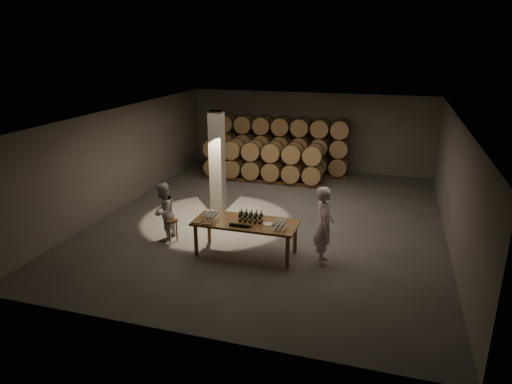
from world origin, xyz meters
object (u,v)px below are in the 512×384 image
(tasting_table, at_px, (246,225))
(plate, at_px, (268,224))
(bottle_cluster, at_px, (251,218))
(notebook_near, at_px, (207,223))
(stool, at_px, (172,223))
(person_woman, at_px, (163,212))
(person_man, at_px, (324,225))

(tasting_table, xyz_separation_m, plate, (0.58, -0.02, 0.11))
(bottle_cluster, bearing_deg, notebook_near, -155.25)
(bottle_cluster, bearing_deg, stool, 176.42)
(tasting_table, bearing_deg, person_woman, 173.97)
(tasting_table, distance_m, bottle_cluster, 0.25)
(notebook_near, bearing_deg, plate, 9.03)
(bottle_cluster, relative_size, stool, 0.94)
(plate, bearing_deg, bottle_cluster, 172.91)
(person_man, bearing_deg, stool, 74.50)
(bottle_cluster, xyz_separation_m, person_woman, (-2.54, 0.21, -0.21))
(plate, xyz_separation_m, person_man, (1.36, 0.15, 0.07))
(notebook_near, bearing_deg, bottle_cluster, 18.32)
(bottle_cluster, xyz_separation_m, plate, (0.46, -0.06, -0.10))
(notebook_near, bearing_deg, person_woman, 150.04)
(tasting_table, distance_m, stool, 2.19)
(plate, relative_size, person_man, 0.13)
(person_woman, bearing_deg, person_man, 88.28)
(plate, xyz_separation_m, person_woman, (-3.00, 0.27, -0.11))
(person_man, height_order, person_woman, person_man)
(tasting_table, bearing_deg, stool, 175.15)
(plate, bearing_deg, stool, 175.83)
(plate, relative_size, stool, 0.40)
(stool, distance_m, person_woman, 0.39)
(bottle_cluster, height_order, person_man, person_man)
(plate, distance_m, notebook_near, 1.51)
(stool, bearing_deg, notebook_near, -25.03)
(person_woman, bearing_deg, tasting_table, 83.87)
(tasting_table, height_order, notebook_near, notebook_near)
(notebook_near, xyz_separation_m, stool, (-1.29, 0.60, -0.40))
(bottle_cluster, relative_size, person_man, 0.30)
(plate, distance_m, stool, 2.78)
(plate, distance_m, person_man, 1.37)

